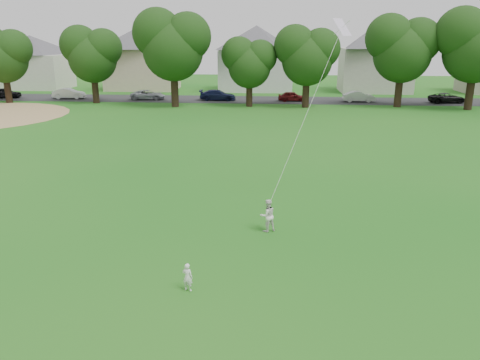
{
  "coord_description": "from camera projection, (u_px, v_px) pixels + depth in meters",
  "views": [
    {
      "loc": [
        3.32,
        -13.91,
        7.21
      ],
      "look_at": [
        1.98,
        2.0,
        2.3
      ],
      "focal_mm": 35.0,
      "sensor_mm": 36.0,
      "label": 1
    }
  ],
  "objects": [
    {
      "name": "street",
      "position": [
        252.0,
        100.0,
        55.63
      ],
      "size": [
        90.0,
        7.0,
        0.01
      ],
      "primitive_type": "cube",
      "color": "#2D2D30",
      "rests_on": "ground"
    },
    {
      "name": "kite",
      "position": [
        306.0,
        114.0,
        18.51
      ],
      "size": [
        1.91,
        2.37,
        8.14
      ],
      "color": "white",
      "rests_on": "ground"
    },
    {
      "name": "toddler",
      "position": [
        188.0,
        277.0,
        13.74
      ],
      "size": [
        0.37,
        0.3,
        0.88
      ],
      "primitive_type": "imported",
      "rotation": [
        0.0,
        0.0,
        2.82
      ],
      "color": "white",
      "rests_on": "ground"
    },
    {
      "name": "house_row",
      "position": [
        255.0,
        52.0,
        63.65
      ],
      "size": [
        77.08,
        14.24,
        10.43
      ],
      "color": "silver",
      "rests_on": "ground"
    },
    {
      "name": "older_boy",
      "position": [
        267.0,
        215.0,
        17.91
      ],
      "size": [
        0.78,
        0.72,
        1.29
      ],
      "primitive_type": "imported",
      "rotation": [
        0.0,
        0.0,
        3.62
      ],
      "color": "white",
      "rests_on": "ground"
    },
    {
      "name": "tree_row",
      "position": [
        292.0,
        46.0,
        48.12
      ],
      "size": [
        81.95,
        7.93,
        10.39
      ],
      "color": "black",
      "rests_on": "ground"
    },
    {
      "name": "ground",
      "position": [
        176.0,
        262.0,
        15.64
      ],
      "size": [
        160.0,
        160.0,
        0.0
      ],
      "primitive_type": "plane",
      "color": "#186216",
      "rests_on": "ground"
    },
    {
      "name": "parked_cars",
      "position": [
        216.0,
        95.0,
        54.84
      ],
      "size": [
        56.25,
        2.36,
        1.24
      ],
      "color": "black",
      "rests_on": "ground"
    }
  ]
}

